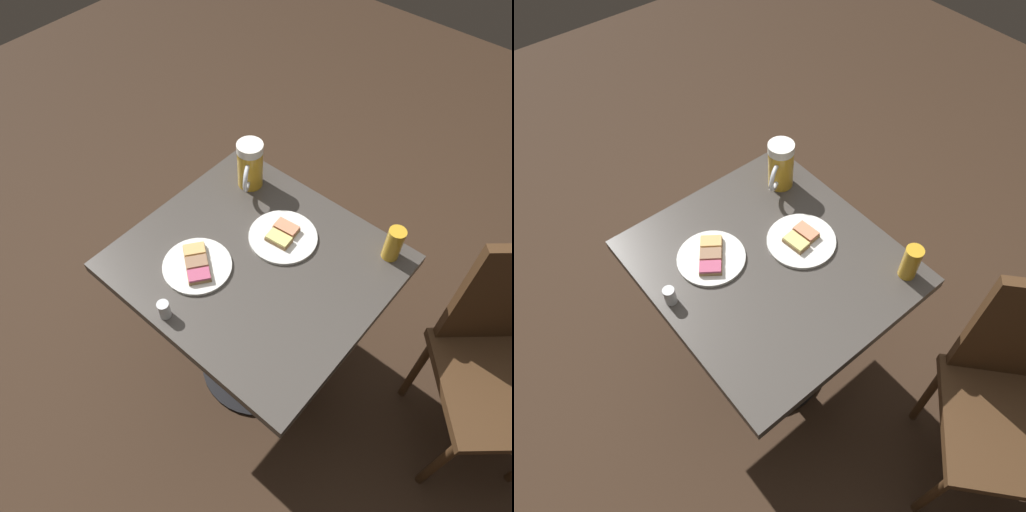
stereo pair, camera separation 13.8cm
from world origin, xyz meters
The scene contains 8 objects.
ground_plane centered at (0.00, 0.00, 0.00)m, with size 6.00×6.00×0.00m, color #382619.
cafe_table centered at (0.00, 0.00, 0.55)m, with size 0.74×0.68×0.72m.
plate_near centered at (-0.11, -0.13, 0.73)m, with size 0.20×0.20×0.03m.
plate_far centered at (0.01, 0.12, 0.73)m, with size 0.21×0.21×0.03m.
beer_mug centered at (-0.22, 0.22, 0.80)m, with size 0.10×0.13×0.16m.
beer_glass_small centered at (0.29, 0.27, 0.77)m, with size 0.05×0.05×0.11m, color gold.
salt_shaker centered at (-0.06, -0.30, 0.75)m, with size 0.03×0.03×0.06m, color silver.
cafe_chair centered at (0.70, 0.32, 0.53)m, with size 0.54×0.54×0.92m.
Camera 1 is at (0.54, -0.63, 1.85)m, focal length 33.58 mm.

